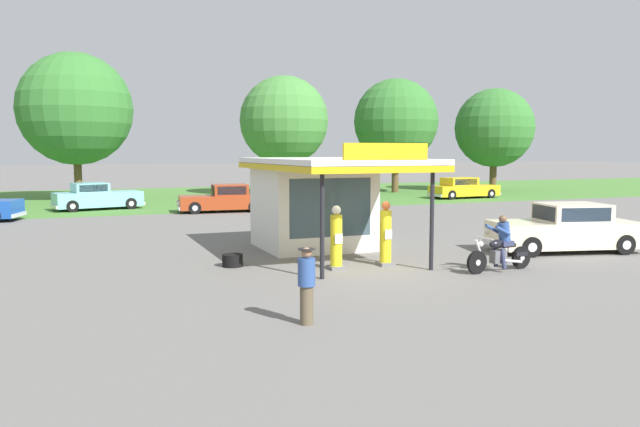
% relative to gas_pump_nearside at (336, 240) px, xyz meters
% --- Properties ---
extents(ground_plane, '(300.00, 300.00, 0.00)m').
position_rel_gas_pump_nearside_xyz_m(ground_plane, '(0.92, -0.36, -0.83)').
color(ground_plane, slate).
extents(grass_verge_strip, '(120.00, 24.00, 0.01)m').
position_rel_gas_pump_nearside_xyz_m(grass_verge_strip, '(0.92, 29.64, -0.82)').
color(grass_verge_strip, '#477A33').
rests_on(grass_verge_strip, ground).
extents(service_station_kiosk, '(4.23, 7.37, 3.56)m').
position_rel_gas_pump_nearside_xyz_m(service_station_kiosk, '(0.79, 3.51, 1.00)').
color(service_station_kiosk, silver).
rests_on(service_station_kiosk, ground).
extents(gas_pump_nearside, '(0.44, 0.44, 1.82)m').
position_rel_gas_pump_nearside_xyz_m(gas_pump_nearside, '(0.00, 0.00, 0.00)').
color(gas_pump_nearside, slate).
rests_on(gas_pump_nearside, ground).
extents(gas_pump_offside, '(0.44, 0.44, 1.90)m').
position_rel_gas_pump_nearside_xyz_m(gas_pump_offside, '(1.58, 0.00, 0.04)').
color(gas_pump_offside, slate).
rests_on(gas_pump_offside, ground).
extents(motorcycle_with_rider, '(2.29, 0.70, 1.58)m').
position_rel_gas_pump_nearside_xyz_m(motorcycle_with_rider, '(4.17, -1.97, -0.17)').
color(motorcycle_with_rider, black).
rests_on(motorcycle_with_rider, ground).
extents(featured_classic_sedan, '(5.25, 2.99, 1.61)m').
position_rel_gas_pump_nearside_xyz_m(featured_classic_sedan, '(8.36, 0.04, -0.09)').
color(featured_classic_sedan, beige).
rests_on(featured_classic_sedan, ground).
extents(parked_car_back_row_centre, '(5.25, 2.43, 1.53)m').
position_rel_gas_pump_nearside_xyz_m(parked_car_back_row_centre, '(8.04, 20.16, -0.13)').
color(parked_car_back_row_centre, '#2D844C').
rests_on(parked_car_back_row_centre, ground).
extents(parked_car_back_row_centre_left, '(5.32, 2.08, 1.49)m').
position_rel_gas_pump_nearside_xyz_m(parked_car_back_row_centre_left, '(18.99, 21.18, -0.14)').
color(parked_car_back_row_centre_left, gold).
rests_on(parked_car_back_row_centre_left, ground).
extents(parked_car_second_row_spare, '(5.19, 2.82, 1.55)m').
position_rel_gas_pump_nearside_xyz_m(parked_car_second_row_spare, '(-5.70, 21.70, -0.13)').
color(parked_car_second_row_spare, '#7AC6D1').
rests_on(parked_car_second_row_spare, ground).
extents(parked_car_back_row_left, '(5.05, 2.29, 1.52)m').
position_rel_gas_pump_nearside_xyz_m(parked_car_back_row_left, '(0.82, 17.70, -0.15)').
color(parked_car_back_row_left, '#993819').
rests_on(parked_car_back_row_left, ground).
extents(bystander_chatting_near_pumps, '(0.34, 0.34, 1.51)m').
position_rel_gas_pump_nearside_xyz_m(bystander_chatting_near_pumps, '(-2.75, -4.96, -0.03)').
color(bystander_chatting_near_pumps, brown).
rests_on(bystander_chatting_near_pumps, ground).
extents(tree_oak_distant_spare, '(6.82, 6.82, 9.19)m').
position_rel_gas_pump_nearside_xyz_m(tree_oak_distant_spare, '(17.62, 28.37, 4.79)').
color(tree_oak_distant_spare, brown).
rests_on(tree_oak_distant_spare, ground).
extents(tree_oak_far_right, '(7.58, 7.58, 9.99)m').
position_rel_gas_pump_nearside_xyz_m(tree_oak_far_right, '(-6.55, 29.38, 5.15)').
color(tree_oak_far_right, brown).
rests_on(tree_oak_far_right, ground).
extents(tree_oak_centre, '(6.73, 6.73, 9.04)m').
position_rel_gas_pump_nearside_xyz_m(tree_oak_centre, '(8.17, 28.88, 4.71)').
color(tree_oak_centre, brown).
rests_on(tree_oak_centre, ground).
extents(tree_oak_right, '(6.57, 6.57, 8.59)m').
position_rel_gas_pump_nearside_xyz_m(tree_oak_right, '(25.95, 27.18, 4.36)').
color(tree_oak_right, brown).
rests_on(tree_oak_right, ground).
extents(spare_tire_stack, '(0.60, 0.60, 0.36)m').
position_rel_gas_pump_nearside_xyz_m(spare_tire_stack, '(-2.65, 1.49, -0.65)').
color(spare_tire_stack, black).
rests_on(spare_tire_stack, ground).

